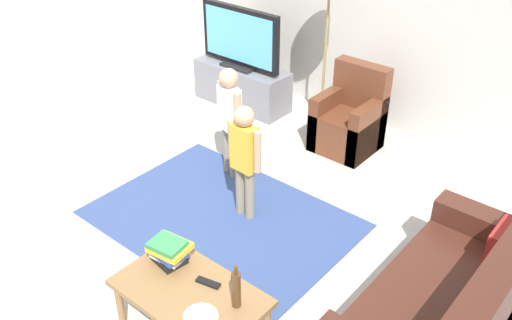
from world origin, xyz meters
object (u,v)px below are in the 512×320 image
(coffee_table, at_px, (190,296))
(child_center, at_px, (244,153))
(tv_remote, at_px, (208,283))
(child_near_tv, at_px, (229,113))
(tv_stand, at_px, (242,86))
(armchair, at_px, (350,122))
(tv, at_px, (240,38))
(book_stack, at_px, (169,251))
(plate, at_px, (201,317))
(bottle, at_px, (236,289))
(couch, at_px, (449,316))

(coffee_table, bearing_deg, child_center, 116.24)
(tv_remote, bearing_deg, child_near_tv, 114.80)
(tv_stand, relative_size, armchair, 1.33)
(child_center, height_order, coffee_table, child_center)
(tv, xyz_separation_m, tv_remote, (2.16, -2.78, -0.42))
(book_stack, distance_m, plate, 0.58)
(armchair, bearing_deg, book_stack, -84.71)
(child_near_tv, bearing_deg, bottle, -46.61)
(tv, relative_size, plate, 5.00)
(child_near_tv, xyz_separation_m, tv_remote, (1.22, -1.56, -0.24))
(coffee_table, bearing_deg, book_stack, 160.81)
(tv_remote, bearing_deg, bottle, -17.54)
(child_center, height_order, plate, child_center)
(tv_stand, xyz_separation_m, child_near_tv, (0.94, -1.25, 0.43))
(child_center, distance_m, tv_remote, 1.34)
(plate, bearing_deg, tv_remote, 125.35)
(tv_stand, distance_m, coffee_table, 3.61)
(book_stack, height_order, bottle, bottle)
(tv_remote, distance_m, plate, 0.29)
(coffee_table, height_order, tv_remote, tv_remote)
(tv_stand, bearing_deg, plate, -52.52)
(tv_stand, height_order, child_near_tv, child_near_tv)
(tv_remote, bearing_deg, child_center, 107.18)
(bottle, height_order, plate, bottle)
(tv, relative_size, coffee_table, 1.10)
(armchair, bearing_deg, tv_stand, 178.54)
(couch, height_order, book_stack, couch)
(couch, distance_m, child_near_tv, 2.64)
(child_near_tv, bearing_deg, child_center, -37.25)
(bottle, bearing_deg, book_stack, 179.40)
(book_stack, bearing_deg, tv, 122.88)
(tv_stand, bearing_deg, tv, -90.00)
(book_stack, xyz_separation_m, tv_remote, (0.36, 0.01, -0.08))
(child_center, distance_m, plate, 1.63)
(bottle, bearing_deg, child_near_tv, 133.39)
(armchair, bearing_deg, child_near_tv, -116.78)
(couch, bearing_deg, child_center, 172.78)
(tv_stand, height_order, book_stack, book_stack)
(armchair, xyz_separation_m, plate, (0.78, -3.00, 0.13))
(couch, height_order, coffee_table, couch)
(child_center, relative_size, tv_remote, 6.31)
(armchair, relative_size, plate, 4.09)
(plate, bearing_deg, child_center, 121.37)
(tv, bearing_deg, couch, -28.64)
(child_near_tv, height_order, plate, child_near_tv)
(coffee_table, bearing_deg, tv_stand, 125.87)
(book_stack, bearing_deg, child_near_tv, 118.85)
(tv_stand, bearing_deg, coffee_table, -54.13)
(couch, bearing_deg, bottle, -138.72)
(tv, xyz_separation_m, book_stack, (1.81, -2.80, -0.33))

